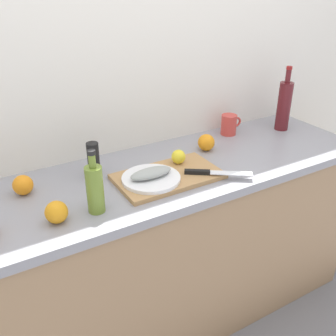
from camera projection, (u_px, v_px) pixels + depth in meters
name	position (u px, v px, depth m)	size (l,w,h in m)	color
ground_plane	(169.00, 313.00, 2.16)	(12.00, 12.00, 0.00)	slate
back_wall	(135.00, 77.00, 1.84)	(3.20, 0.05, 2.50)	white
kitchen_counter	(169.00, 249.00, 1.95)	(2.00, 0.60, 0.90)	#9E7A56
cutting_board	(168.00, 176.00, 1.67)	(0.45, 0.26, 0.02)	tan
white_plate	(151.00, 178.00, 1.61)	(0.25, 0.25, 0.01)	white
fish_fillet	(151.00, 173.00, 1.60)	(0.18, 0.08, 0.04)	#999E99
chef_knife	(210.00, 172.00, 1.66)	(0.25, 0.19, 0.02)	silver
lemon_0	(179.00, 157.00, 1.74)	(0.06, 0.06, 0.06)	yellow
olive_oil_bottle	(95.00, 188.00, 1.40)	(0.06, 0.06, 0.25)	olive
wine_bottle	(284.00, 105.00, 2.12)	(0.07, 0.07, 0.35)	#59191E
coffee_mug_0	(229.00, 125.00, 2.10)	(0.12, 0.08, 0.11)	#CC3F38
orange_0	(56.00, 212.00, 1.37)	(0.08, 0.08, 0.08)	orange
orange_2	(206.00, 142.00, 1.91)	(0.08, 0.08, 0.08)	orange
orange_3	(23.00, 185.00, 1.54)	(0.08, 0.08, 0.08)	orange
pepper_mill	(94.00, 160.00, 1.66)	(0.05, 0.05, 0.16)	black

